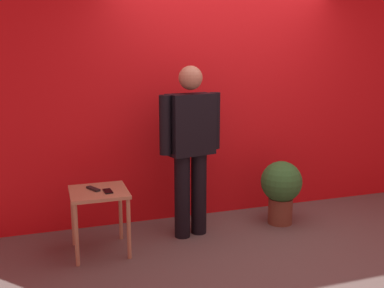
{
  "coord_description": "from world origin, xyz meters",
  "views": [
    {
      "loc": [
        -1.87,
        -3.38,
        1.8
      ],
      "look_at": [
        -0.57,
        0.55,
        0.96
      ],
      "focal_mm": 41.4,
      "sensor_mm": 36.0,
      "label": 1
    }
  ],
  "objects_px": {
    "standing_person": "(191,143)",
    "tv_remote": "(93,189)",
    "cell_phone": "(108,191)",
    "side_table": "(99,200)",
    "potted_plant": "(281,187)"
  },
  "relations": [
    {
      "from": "standing_person",
      "to": "potted_plant",
      "type": "relative_size",
      "value": 2.47
    },
    {
      "from": "cell_phone",
      "to": "potted_plant",
      "type": "xyz_separation_m",
      "value": [
        1.86,
        0.17,
        -0.19
      ]
    },
    {
      "from": "potted_plant",
      "to": "side_table",
      "type": "bearing_deg",
      "value": -176.85
    },
    {
      "from": "standing_person",
      "to": "tv_remote",
      "type": "relative_size",
      "value": 9.99
    },
    {
      "from": "standing_person",
      "to": "side_table",
      "type": "distance_m",
      "value": 1.03
    },
    {
      "from": "tv_remote",
      "to": "standing_person",
      "type": "bearing_deg",
      "value": -21.96
    },
    {
      "from": "standing_person",
      "to": "potted_plant",
      "type": "xyz_separation_m",
      "value": [
        1.02,
        -0.01,
        -0.54
      ]
    },
    {
      "from": "side_table",
      "to": "tv_remote",
      "type": "height_order",
      "value": "tv_remote"
    },
    {
      "from": "side_table",
      "to": "cell_phone",
      "type": "height_order",
      "value": "cell_phone"
    },
    {
      "from": "cell_phone",
      "to": "standing_person",
      "type": "bearing_deg",
      "value": 7.64
    },
    {
      "from": "cell_phone",
      "to": "tv_remote",
      "type": "relative_size",
      "value": 0.85
    },
    {
      "from": "standing_person",
      "to": "potted_plant",
      "type": "height_order",
      "value": "standing_person"
    },
    {
      "from": "standing_person",
      "to": "tv_remote",
      "type": "distance_m",
      "value": 1.02
    },
    {
      "from": "cell_phone",
      "to": "potted_plant",
      "type": "distance_m",
      "value": 1.88
    },
    {
      "from": "side_table",
      "to": "potted_plant",
      "type": "relative_size",
      "value": 0.86
    }
  ]
}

